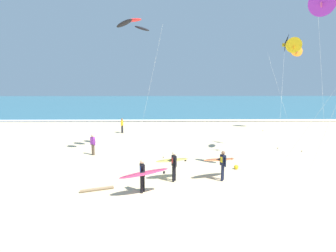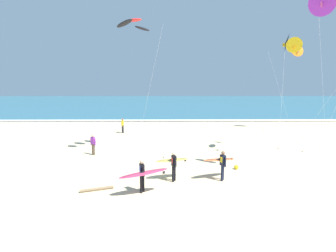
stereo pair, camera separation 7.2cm
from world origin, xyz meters
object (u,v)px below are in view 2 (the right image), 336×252
Objects in this scene: kite_delta_golden_low at (295,46)px; beach_ball at (236,167)px; kite_delta_violet_near at (323,3)px; bystander_yellow_top at (123,125)px; bystander_purple_top at (93,144)px; kite_delta_amber_distant at (297,50)px; kite_arc_scarlet_far at (134,24)px; driftwood_log at (97,189)px; surfer_lead at (143,173)px; surfer_third at (173,162)px; surfer_trailing at (221,162)px; kite_delta_charcoal_high at (286,43)px.

kite_delta_golden_low is 30.08× the size of beach_ball.
kite_delta_golden_low is (0.36, 3.64, -1.73)m from kite_delta_violet_near.
beach_ball is at bearing -153.90° from kite_delta_golden_low.
bystander_yellow_top is (-13.17, 10.25, -7.05)m from kite_delta_golden_low.
bystander_purple_top is at bearing 159.38° from kite_delta_violet_near.
bystander_purple_top is (-19.69, -9.99, -7.97)m from kite_delta_amber_distant.
kite_arc_scarlet_far is at bearing 4.65° from bystander_purple_top.
beach_ball is 0.17× the size of driftwood_log.
kite_arc_scarlet_far is 6.24× the size of bystander_yellow_top.
bystander_purple_top reaches higher than driftwood_log.
surfer_lead is 1.26× the size of surfer_third.
surfer_trailing is 0.22× the size of kite_delta_amber_distant.
kite_arc_scarlet_far is at bearing -149.43° from kite_delta_amber_distant.
bystander_yellow_top is at bearing -176.18° from kite_delta_amber_distant.
kite_delta_amber_distant is at bearing 61.02° from kite_delta_charcoal_high.
surfer_lead is 24.33m from kite_delta_amber_distant.
surfer_trailing is 7.54× the size of beach_ball.
bystander_yellow_top is at bearing 93.88° from driftwood_log.
kite_arc_scarlet_far is at bearing 79.71° from driftwood_log.
kite_delta_amber_distant reaches higher than bystander_yellow_top.
kite_delta_charcoal_high is at bearing -0.74° from bystander_purple_top.
beach_ball is (-9.71, -13.50, -8.65)m from kite_delta_amber_distant.
driftwood_log is (-2.41, 0.42, -0.98)m from surfer_lead.
kite_delta_amber_distant reaches higher than surfer_third.
kite_delta_violet_near is 15.21m from driftwood_log.
kite_delta_violet_near is 11.79m from kite_arc_scarlet_far.
kite_delta_charcoal_high is (9.70, 7.06, 7.14)m from surfer_lead.
bystander_purple_top is at bearing -95.76° from bystander_yellow_top.
kite_delta_violet_near is at bearing 1.71° from surfer_third.
surfer_lead is 12.82m from kite_delta_violet_near.
surfer_third is at bearing -155.34° from beach_ball.
bystander_purple_top is at bearing 120.99° from surfer_lead.
kite_delta_charcoal_high is 5.58× the size of bystander_purple_top.
driftwood_log is (-6.69, -1.53, -0.97)m from surfer_trailing.
kite_delta_violet_near reaches higher than surfer_lead.
surfer_third is 11.57m from kite_delta_violet_near.
surfer_lead is 2.64m from driftwood_log.
kite_arc_scarlet_far is at bearing 152.65° from kite_delta_violet_near.
surfer_third is (-2.73, -0.09, 0.00)m from surfer_trailing.
bystander_purple_top is at bearing 160.62° from beach_ball.
kite_arc_scarlet_far reaches higher than kite_delta_amber_distant.
beach_ball is at bearing 52.77° from surfer_trailing.
bystander_purple_top is at bearing 179.26° from kite_delta_charcoal_high.
bystander_yellow_top is at bearing 132.69° from kite_delta_violet_near.
surfer_trailing reaches higher than bystander_purple_top.
bystander_purple_top is (-3.22, -0.26, -8.73)m from kite_arc_scarlet_far.
bystander_yellow_top is 8.78m from bystander_purple_top.
surfer_lead is 1.19× the size of surfer_trailing.
surfer_trailing is at bearing -178.41° from kite_delta_violet_near.
surfer_trailing is at bearing -31.54° from bystander_purple_top.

